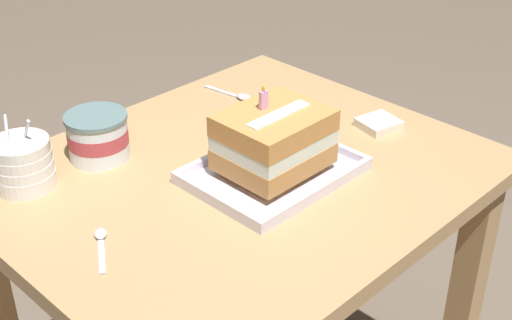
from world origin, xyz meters
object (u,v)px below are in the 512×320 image
foil_tray (273,172)px  serving_spoon_near_tray (101,240)px  bowl_stack (23,164)px  ice_cream_tub (98,136)px  serving_spoon_by_bowls (239,96)px  napkin_pile (379,124)px  birthday_cake (274,139)px

foil_tray → serving_spoon_near_tray: 0.36m
bowl_stack → ice_cream_tub: bowl_stack is taller
serving_spoon_by_bowls → napkin_pile: napkin_pile is taller
bowl_stack → napkin_pile: 0.74m
ice_cream_tub → serving_spoon_by_bowls: size_ratio=0.91×
birthday_cake → serving_spoon_near_tray: bearing=170.5°
ice_cream_tub → birthday_cake: bearing=-57.0°
bowl_stack → ice_cream_tub: (0.16, -0.01, 0.00)m
birthday_cake → ice_cream_tub: (-0.19, 0.30, -0.03)m
ice_cream_tub → serving_spoon_near_tray: bearing=-124.6°
serving_spoon_by_bowls → serving_spoon_near_tray: bearing=-156.9°
birthday_cake → napkin_pile: size_ratio=2.04×
foil_tray → serving_spoon_by_bowls: size_ratio=2.29×
foil_tray → birthday_cake: bearing=90.0°
birthday_cake → bowl_stack: birthday_cake is taller
ice_cream_tub → serving_spoon_near_tray: ice_cream_tub is taller
birthday_cake → bowl_stack: (-0.35, 0.31, -0.03)m
foil_tray → serving_spoon_near_tray: foil_tray is taller
foil_tray → napkin_pile: (0.30, -0.03, 0.00)m
birthday_cake → bowl_stack: bearing=138.7°
serving_spoon_by_bowls → foil_tray: bearing=-123.6°
ice_cream_tub → serving_spoon_by_bowls: bearing=-0.3°
foil_tray → napkin_pile: size_ratio=3.30×
serving_spoon_by_bowls → napkin_pile: 0.34m
ice_cream_tub → serving_spoon_near_tray: (-0.16, -0.24, -0.04)m
serving_spoon_near_tray → bowl_stack: bearing=88.9°
birthday_cake → serving_spoon_by_bowls: size_ratio=1.41×
foil_tray → napkin_pile: 0.31m
serving_spoon_near_tray → ice_cream_tub: bearing=55.4°
foil_tray → ice_cream_tub: bearing=123.0°
foil_tray → serving_spoon_by_bowls: foil_tray is taller
ice_cream_tub → napkin_pile: bearing=-33.1°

